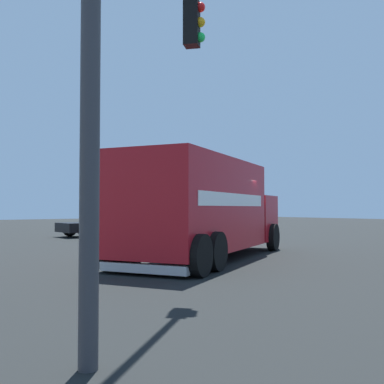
{
  "coord_description": "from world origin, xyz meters",
  "views": [
    {
      "loc": [
        -11.29,
        9.67,
        1.6
      ],
      "look_at": [
        -0.29,
        0.95,
        2.09
      ],
      "focal_mm": 41.87,
      "sensor_mm": 36.0,
      "label": 1
    }
  ],
  "objects": [
    {
      "name": "traffic_light_secondary",
      "position": [
        -6.16,
        6.46,
        4.2
      ],
      "size": [
        3.27,
        4.01,
        6.33
      ],
      "color": "#38383D",
      "rests_on": "ground"
    },
    {
      "name": "ground_plane",
      "position": [
        0.0,
        0.0,
        0.0
      ],
      "size": [
        100.0,
        100.0,
        0.0
      ],
      "primitive_type": "plane",
      "color": "black"
    },
    {
      "name": "delivery_truck",
      "position": [
        -0.65,
        0.72,
        1.58
      ],
      "size": [
        6.22,
        8.72,
        3.04
      ],
      "color": "#AD141E",
      "rests_on": "ground"
    },
    {
      "name": "pickup_black",
      "position": [
        11.64,
        -2.21,
        0.73
      ],
      "size": [
        2.29,
        5.22,
        1.38
      ],
      "color": "black",
      "rests_on": "ground"
    }
  ]
}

